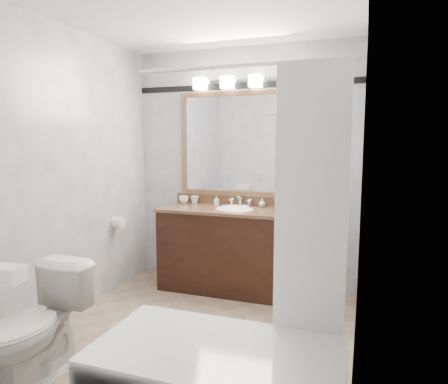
% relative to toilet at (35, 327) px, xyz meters
% --- Properties ---
extents(room, '(2.42, 2.62, 2.52)m').
position_rel_toilet_xyz_m(room, '(0.70, 0.91, 0.89)').
color(room, gray).
rests_on(room, ground).
extents(vanity, '(1.53, 0.58, 0.97)m').
position_rel_toilet_xyz_m(vanity, '(0.70, 1.93, 0.08)').
color(vanity, black).
rests_on(vanity, ground).
extents(mirror, '(1.40, 0.04, 1.10)m').
position_rel_toilet_xyz_m(mirror, '(0.70, 2.20, 1.14)').
color(mirror, '#956843').
rests_on(mirror, room).
extents(vanity_light_bar, '(1.02, 0.14, 0.12)m').
position_rel_toilet_xyz_m(vanity_light_bar, '(0.70, 2.14, 1.77)').
color(vanity_light_bar, silver).
rests_on(vanity_light_bar, room).
extents(accent_stripe, '(2.40, 0.01, 0.06)m').
position_rel_toilet_xyz_m(accent_stripe, '(0.70, 2.21, 1.74)').
color(accent_stripe, black).
rests_on(accent_stripe, room).
extents(bathtub, '(1.30, 0.75, 1.96)m').
position_rel_toilet_xyz_m(bathtub, '(1.25, 0.01, -0.08)').
color(bathtub, white).
rests_on(bathtub, ground).
extents(tp_roll, '(0.11, 0.12, 0.12)m').
position_rel_toilet_xyz_m(tp_roll, '(-0.44, 1.58, 0.34)').
color(tp_roll, white).
rests_on(tp_roll, room).
extents(toilet, '(0.42, 0.72, 0.73)m').
position_rel_toilet_xyz_m(toilet, '(0.00, 0.00, 0.00)').
color(toilet, white).
rests_on(toilet, ground).
extents(tissue_box, '(0.25, 0.16, 0.10)m').
position_rel_toilet_xyz_m(tissue_box, '(0.00, -0.21, 0.41)').
color(tissue_box, white).
rests_on(tissue_box, toilet).
extents(coffee_maker, '(0.18, 0.23, 0.35)m').
position_rel_toilet_xyz_m(coffee_maker, '(1.27, 1.91, 0.67)').
color(coffee_maker, black).
rests_on(coffee_maker, vanity).
extents(cup_left, '(0.13, 0.13, 0.08)m').
position_rel_toilet_xyz_m(cup_left, '(0.05, 2.10, 0.53)').
color(cup_left, white).
rests_on(cup_left, vanity).
extents(cup_right, '(0.11, 0.11, 0.08)m').
position_rel_toilet_xyz_m(cup_right, '(0.17, 2.13, 0.53)').
color(cup_right, white).
rests_on(cup_right, vanity).
extents(soap_bottle_a, '(0.06, 0.06, 0.11)m').
position_rel_toilet_xyz_m(soap_bottle_a, '(0.45, 2.07, 0.54)').
color(soap_bottle_a, white).
rests_on(soap_bottle_a, vanity).
extents(soap_bottle_b, '(0.08, 0.08, 0.09)m').
position_rel_toilet_xyz_m(soap_bottle_b, '(0.93, 2.15, 0.53)').
color(soap_bottle_b, white).
rests_on(soap_bottle_b, vanity).
extents(soap_bar, '(0.08, 0.05, 0.02)m').
position_rel_toilet_xyz_m(soap_bar, '(0.77, 2.05, 0.50)').
color(soap_bar, beige).
rests_on(soap_bar, vanity).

